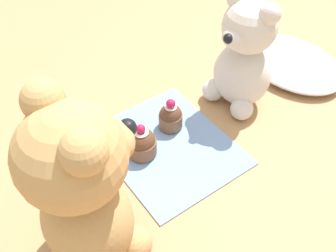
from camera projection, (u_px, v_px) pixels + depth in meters
The scene contains 7 objects.
ground_plane at pixel (168, 147), 0.73m from camera, with size 4.00×4.00×0.00m, color tan.
knitted_placemat at pixel (168, 146), 0.73m from camera, with size 0.26×0.21×0.01m, color #7A9ED1.
tulle_cloth at pixel (291, 62), 0.89m from camera, with size 0.25×0.19×0.03m, color silver.
teddy_bear_cream at pixel (244, 57), 0.74m from camera, with size 0.13×0.13×0.23m.
teddy_bear_tan at pixel (83, 190), 0.49m from camera, with size 0.14×0.15×0.29m.
cupcake_near_cream_bear at pixel (171, 116), 0.75m from camera, with size 0.05×0.05×0.07m.
cupcake_near_tan_bear at pixel (142, 143), 0.70m from camera, with size 0.05×0.05×0.07m.
Camera 1 is at (0.39, -0.28, 0.55)m, focal length 42.00 mm.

